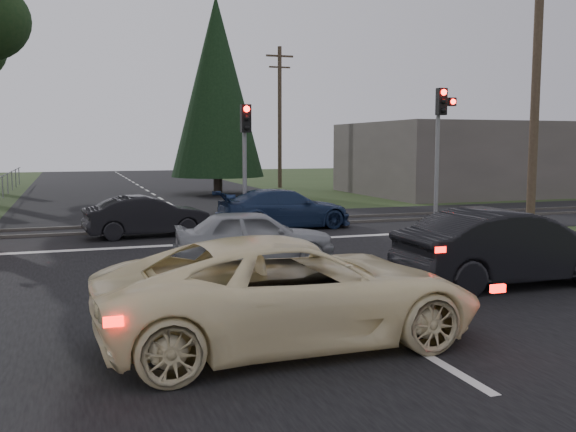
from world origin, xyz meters
name	(u,v)px	position (x,y,z in m)	size (l,w,h in m)	color
ground	(354,313)	(0.00, 0.00, 0.00)	(120.00, 120.00, 0.00)	#2B3E1C
road	(221,234)	(0.00, 10.00, 0.01)	(14.00, 100.00, 0.01)	black
rail_corridor	(208,226)	(0.00, 12.00, 0.01)	(120.00, 8.00, 0.01)	black
stop_line	(235,242)	(0.00, 8.20, 0.01)	(13.00, 0.35, 0.00)	silver
rail_near	(213,228)	(0.00, 11.20, 0.05)	(120.00, 0.12, 0.10)	#59544C
rail_far	(203,222)	(0.00, 12.80, 0.05)	(120.00, 0.12, 0.10)	#59544C
traffic_signal_right	(441,130)	(7.55, 9.47, 3.31)	(0.68, 0.48, 4.70)	slate
traffic_signal_center	(245,145)	(1.00, 10.68, 2.81)	(0.32, 0.48, 4.10)	slate
utility_pole_near	(536,79)	(8.50, 6.00, 4.73)	(1.80, 0.26, 9.00)	#4C3D2D
utility_pole_mid	(280,114)	(8.50, 30.00, 4.73)	(1.80, 0.26, 9.00)	#4C3D2D
utility_pole_far	(203,125)	(8.50, 55.00, 4.73)	(1.80, 0.26, 9.00)	#4C3D2D
conifer_tree	(217,87)	(3.50, 26.00, 5.99)	(5.20, 5.20, 11.00)	#473D33
building_right	(479,158)	(18.00, 22.00, 2.00)	(14.00, 10.00, 4.00)	#59514C
cream_coupe	(291,291)	(-1.55, -1.20, 0.76)	(2.53, 5.48, 1.52)	#FFEDB6
dark_hatchback	(509,247)	(3.86, 1.00, 0.76)	(1.61, 4.62, 1.52)	black
silver_car	(254,236)	(-0.35, 4.92, 0.65)	(1.53, 3.79, 1.29)	#94979B
blue_sedan	(284,209)	(2.32, 10.63, 0.66)	(1.86, 4.57, 1.33)	#192A4C
dark_car_far	(148,216)	(-2.24, 10.23, 0.62)	(1.32, 3.78, 1.25)	black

